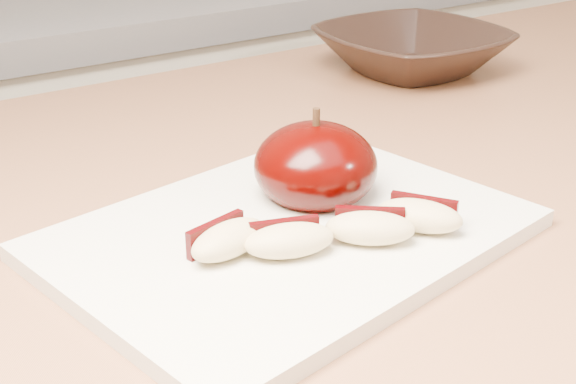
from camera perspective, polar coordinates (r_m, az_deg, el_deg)
back_cabinet at (r=1.40m, az=-15.89°, el=-5.40°), size 2.40×0.62×0.94m
cutting_board at (r=0.53m, az=0.00°, el=-3.04°), size 0.33×0.27×0.01m
apple_half at (r=0.56m, az=1.97°, el=1.86°), size 0.11×0.11×0.07m
apple_wedge_a at (r=0.49m, az=-4.35°, el=-3.35°), size 0.06×0.04×0.02m
apple_wedge_b at (r=0.49m, az=0.04°, el=-3.41°), size 0.06×0.04×0.02m
apple_wedge_c at (r=0.51m, az=5.86°, el=-2.51°), size 0.06×0.06×0.02m
apple_wedge_d at (r=0.53m, az=9.37°, el=-1.62°), size 0.05×0.06×0.02m
bowl at (r=0.91m, az=8.77°, el=9.93°), size 0.20×0.20×0.05m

